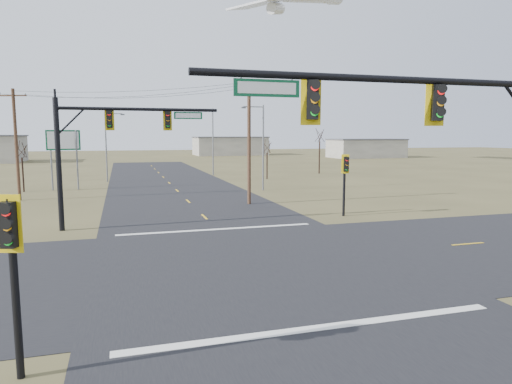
% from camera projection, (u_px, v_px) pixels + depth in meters
% --- Properties ---
extents(ground, '(320.00, 320.00, 0.00)m').
position_uv_depth(ground, '(251.00, 262.00, 20.81)').
color(ground, brown).
rests_on(ground, ground).
extents(road_ew, '(160.00, 14.00, 0.02)m').
position_uv_depth(road_ew, '(251.00, 262.00, 20.81)').
color(road_ew, black).
rests_on(road_ew, ground).
extents(road_ns, '(14.00, 160.00, 0.02)m').
position_uv_depth(road_ns, '(251.00, 262.00, 20.81)').
color(road_ns, black).
rests_on(road_ns, ground).
extents(stop_bar_near, '(12.00, 0.40, 0.01)m').
position_uv_depth(stop_bar_near, '(319.00, 328.00, 13.67)').
color(stop_bar_near, silver).
rests_on(stop_bar_near, road_ns).
extents(stop_bar_far, '(12.00, 0.40, 0.01)m').
position_uv_depth(stop_bar_far, '(217.00, 229.00, 27.94)').
color(stop_bar_far, silver).
rests_on(stop_bar_far, road_ns).
extents(mast_arm_near, '(11.50, 0.59, 7.94)m').
position_uv_depth(mast_arm_near, '(450.00, 136.00, 13.72)').
color(mast_arm_near, black).
rests_on(mast_arm_near, ground).
extents(mast_arm_far, '(9.82, 0.43, 7.95)m').
position_uv_depth(mast_arm_far, '(107.00, 136.00, 27.82)').
color(mast_arm_far, black).
rests_on(mast_arm_far, ground).
extents(pedestal_signal_ne, '(0.65, 0.57, 4.44)m').
position_uv_depth(pedestal_signal_ne, '(345.00, 171.00, 32.19)').
color(pedestal_signal_ne, black).
rests_on(pedestal_signal_ne, ground).
extents(pedestal_signal_sw, '(0.65, 0.57, 4.47)m').
position_uv_depth(pedestal_signal_sw, '(11.00, 246.00, 10.38)').
color(pedestal_signal_sw, black).
rests_on(pedestal_signal_sw, ground).
extents(utility_pole_near, '(2.39, 0.96, 10.24)m').
position_uv_depth(utility_pole_near, '(249.00, 141.00, 37.67)').
color(utility_pole_near, '#4D3021').
rests_on(utility_pole_near, ground).
extents(utility_pole_far, '(2.28, 0.94, 9.76)m').
position_uv_depth(utility_pole_far, '(16.00, 143.00, 39.92)').
color(utility_pole_far, '#4D3021').
rests_on(utility_pole_far, ground).
extents(highway_sign, '(3.33, 0.58, 6.29)m').
position_uv_depth(highway_sign, '(64.00, 148.00, 47.65)').
color(highway_sign, slate).
rests_on(highway_sign, ground).
extents(streetlight_a, '(2.47, 0.38, 8.83)m').
position_uv_depth(streetlight_a, '(261.00, 143.00, 47.20)').
color(streetlight_a, slate).
rests_on(streetlight_a, ground).
extents(streetlight_b, '(2.64, 0.26, 9.49)m').
position_uv_depth(streetlight_b, '(211.00, 138.00, 64.93)').
color(streetlight_b, slate).
rests_on(streetlight_b, ground).
extents(streetlight_c, '(2.40, 0.35, 8.56)m').
position_uv_depth(streetlight_c, '(108.00, 143.00, 55.73)').
color(streetlight_c, slate).
rests_on(streetlight_c, ground).
extents(bare_tree_a, '(2.65, 2.65, 5.50)m').
position_uv_depth(bare_tree_a, '(21.00, 149.00, 46.00)').
color(bare_tree_a, black).
rests_on(bare_tree_a, ground).
extents(bare_tree_c, '(3.07, 3.07, 5.51)m').
position_uv_depth(bare_tree_c, '(267.00, 146.00, 59.51)').
color(bare_tree_c, black).
rests_on(bare_tree_c, ground).
extents(bare_tree_d, '(3.02, 3.02, 7.14)m').
position_uv_depth(bare_tree_d, '(320.00, 135.00, 67.92)').
color(bare_tree_d, black).
rests_on(bare_tree_d, ground).
extents(warehouse_mid, '(20.00, 12.00, 5.00)m').
position_uv_depth(warehouse_mid, '(230.00, 146.00, 132.19)').
color(warehouse_mid, '#ABA698').
rests_on(warehouse_mid, ground).
extents(warehouse_right, '(18.00, 10.00, 4.50)m').
position_uv_depth(warehouse_right, '(366.00, 149.00, 116.93)').
color(warehouse_right, '#ABA698').
rests_on(warehouse_right, ground).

